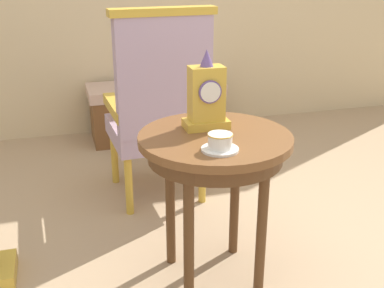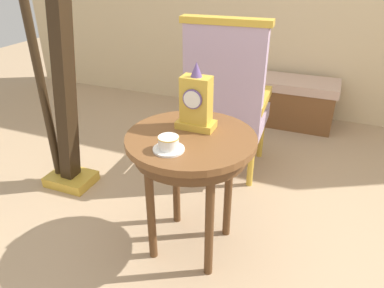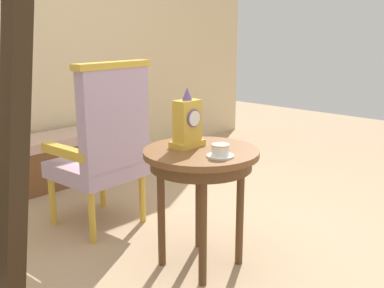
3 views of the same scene
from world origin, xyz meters
name	(u,v)px [view 1 (image 1 of 3)]	position (x,y,z in m)	size (l,w,h in m)	color
ground_plane	(231,280)	(0.00, 0.00, 0.00)	(10.00, 10.00, 0.00)	tan
side_table	(215,154)	(-0.07, 0.06, 0.61)	(0.64, 0.64, 0.69)	brown
teacup_left	(220,143)	(-0.11, -0.11, 0.72)	(0.14, 0.14, 0.07)	white
mantel_clock	(206,97)	(-0.08, 0.15, 0.83)	(0.19, 0.11, 0.34)	gold
armchair	(159,105)	(-0.13, 0.87, 0.59)	(0.57, 0.56, 1.14)	#B299B7
window_bench	(156,110)	(0.07, 1.95, 0.22)	(1.07, 0.40, 0.44)	#CCA893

